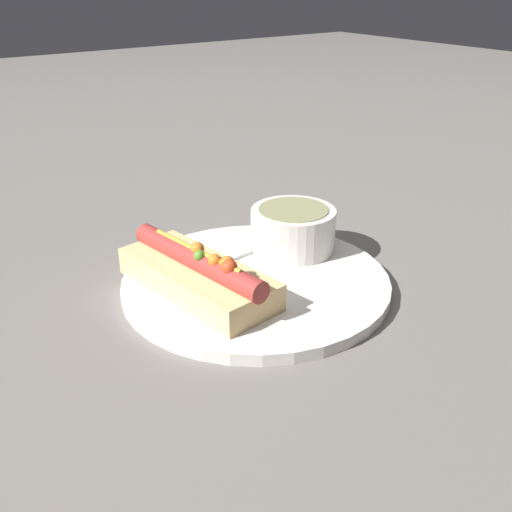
% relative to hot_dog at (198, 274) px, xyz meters
% --- Properties ---
extents(ground_plane, '(4.00, 4.00, 0.00)m').
position_rel_hot_dog_xyz_m(ground_plane, '(0.01, 0.06, -0.03)').
color(ground_plane, slate).
extents(dinner_plate, '(0.28, 0.28, 0.01)m').
position_rel_hot_dog_xyz_m(dinner_plate, '(0.01, 0.06, -0.03)').
color(dinner_plate, white).
rests_on(dinner_plate, ground_plane).
extents(hot_dog, '(0.19, 0.10, 0.05)m').
position_rel_hot_dog_xyz_m(hot_dog, '(0.00, 0.00, 0.00)').
color(hot_dog, '#E5C17F').
rests_on(hot_dog, dinner_plate).
extents(soup_bowl, '(0.10, 0.10, 0.05)m').
position_rel_hot_dog_xyz_m(soup_bowl, '(-0.02, 0.14, 0.01)').
color(soup_bowl, silver).
rests_on(soup_bowl, dinner_plate).
extents(spoon, '(0.04, 0.16, 0.01)m').
position_rel_hot_dog_xyz_m(spoon, '(-0.04, 0.09, -0.02)').
color(spoon, '#B7B7BC').
rests_on(spoon, dinner_plate).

